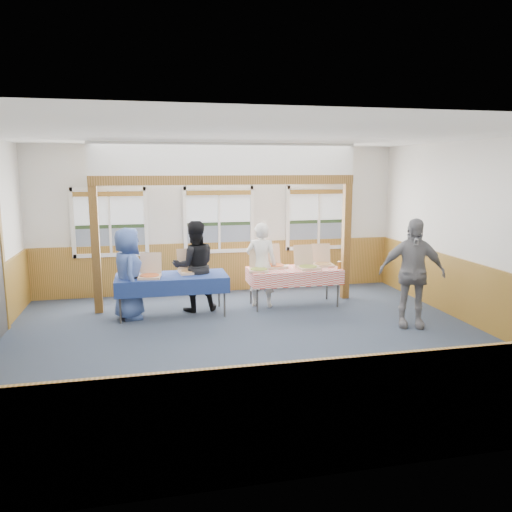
# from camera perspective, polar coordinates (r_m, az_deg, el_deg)

# --- Properties ---
(floor) EXTENTS (8.00, 8.00, 0.00)m
(floor) POSITION_cam_1_polar(r_m,az_deg,el_deg) (7.98, -0.46, -9.91)
(floor) COLOR #272F40
(floor) RESTS_ON ground
(ceiling) EXTENTS (8.00, 8.00, 0.00)m
(ceiling) POSITION_cam_1_polar(r_m,az_deg,el_deg) (7.51, -0.50, 13.68)
(ceiling) COLOR white
(ceiling) RESTS_ON wall_back
(wall_back) EXTENTS (8.00, 0.00, 8.00)m
(wall_back) POSITION_cam_1_polar(r_m,az_deg,el_deg) (11.00, -4.28, 4.17)
(wall_back) COLOR silver
(wall_back) RESTS_ON floor
(wall_front) EXTENTS (8.00, 0.00, 8.00)m
(wall_front) POSITION_cam_1_polar(r_m,az_deg,el_deg) (4.29, 9.33, -5.30)
(wall_front) COLOR silver
(wall_front) RESTS_ON floor
(wall_right) EXTENTS (0.00, 8.00, 8.00)m
(wall_right) POSITION_cam_1_polar(r_m,az_deg,el_deg) (9.27, 24.50, 2.18)
(wall_right) COLOR silver
(wall_right) RESTS_ON floor
(wainscot_back) EXTENTS (7.98, 0.05, 1.10)m
(wainscot_back) POSITION_cam_1_polar(r_m,az_deg,el_deg) (11.14, -4.20, -1.23)
(wainscot_back) COLOR brown
(wainscot_back) RESTS_ON floor
(wainscot_front) EXTENTS (7.98, 0.05, 1.10)m
(wainscot_front) POSITION_cam_1_polar(r_m,az_deg,el_deg) (4.70, 8.83, -17.67)
(wainscot_front) COLOR brown
(wainscot_front) RESTS_ON floor
(wainscot_right) EXTENTS (0.05, 6.98, 1.10)m
(wainscot_right) POSITION_cam_1_polar(r_m,az_deg,el_deg) (9.44, 23.92, -4.14)
(wainscot_right) COLOR brown
(wainscot_right) RESTS_ON floor
(window_left) EXTENTS (1.56, 0.10, 1.46)m
(window_left) POSITION_cam_1_polar(r_m,az_deg,el_deg) (10.87, -16.38, 4.13)
(window_left) COLOR white
(window_left) RESTS_ON wall_back
(window_mid) EXTENTS (1.56, 0.10, 1.46)m
(window_mid) POSITION_cam_1_polar(r_m,az_deg,el_deg) (10.95, -4.26, 4.56)
(window_mid) COLOR white
(window_mid) RESTS_ON wall_back
(window_right) EXTENTS (1.56, 0.10, 1.46)m
(window_right) POSITION_cam_1_polar(r_m,az_deg,el_deg) (11.51, 7.19, 4.77)
(window_right) COLOR white
(window_right) RESTS_ON wall_back
(post_left) EXTENTS (0.15, 0.15, 2.40)m
(post_left) POSITION_cam_1_polar(r_m,az_deg,el_deg) (9.80, -17.84, 0.62)
(post_left) COLOR #573C13
(post_left) RESTS_ON floor
(post_right) EXTENTS (0.15, 0.15, 2.40)m
(post_right) POSITION_cam_1_polar(r_m,az_deg,el_deg) (10.56, 10.26, 1.60)
(post_right) COLOR #573C13
(post_right) RESTS_ON floor
(cross_beam) EXTENTS (5.15, 0.18, 0.18)m
(cross_beam) POSITION_cam_1_polar(r_m,az_deg,el_deg) (9.76, -3.33, 8.67)
(cross_beam) COLOR #573C13
(cross_beam) RESTS_ON post_left
(table_left) EXTENTS (2.15, 1.18, 0.76)m
(table_left) POSITION_cam_1_polar(r_m,az_deg,el_deg) (9.40, -9.60, -2.49)
(table_left) COLOR #353535
(table_left) RESTS_ON floor
(table_right) EXTENTS (1.89, 1.01, 0.76)m
(table_right) POSITION_cam_1_polar(r_m,az_deg,el_deg) (9.93, 4.37, -1.74)
(table_right) COLOR #353535
(table_right) RESTS_ON floor
(pizza_box_a) EXTENTS (0.45, 0.52, 0.42)m
(pizza_box_a) POSITION_cam_1_polar(r_m,az_deg,el_deg) (9.26, -12.03, -2.02)
(pizza_box_a) COLOR #D7B58F
(pizza_box_a) RESTS_ON table_left
(pizza_box_b) EXTENTS (0.45, 0.53, 0.43)m
(pizza_box_b) POSITION_cam_1_polar(r_m,az_deg,el_deg) (9.55, -7.61, -1.51)
(pizza_box_b) COLOR #D7B58F
(pizza_box_b) RESTS_ON table_left
(pizza_box_c) EXTENTS (0.46, 0.52, 0.41)m
(pizza_box_c) POSITION_cam_1_polar(r_m,az_deg,el_deg) (9.62, 0.33, -1.35)
(pizza_box_c) COLOR #D7B58F
(pizza_box_c) RESTS_ON table_right
(pizza_box_d) EXTENTS (0.46, 0.54, 0.44)m
(pizza_box_d) POSITION_cam_1_polar(r_m,az_deg,el_deg) (9.99, 2.11, -0.92)
(pizza_box_d) COLOR #D7B58F
(pizza_box_d) RESTS_ON table_right
(pizza_box_e) EXTENTS (0.45, 0.53, 0.44)m
(pizza_box_e) POSITION_cam_1_polar(r_m,az_deg,el_deg) (9.90, 5.88, -1.06)
(pizza_box_e) COLOR #D7B58F
(pizza_box_e) RESTS_ON table_right
(pizza_box_f) EXTENTS (0.43, 0.51, 0.42)m
(pizza_box_f) POSITION_cam_1_polar(r_m,az_deg,el_deg) (10.24, 7.66, -0.74)
(pizza_box_f) COLOR #D7B58F
(pizza_box_f) RESTS_ON table_right
(veggie_tray) EXTENTS (0.40, 0.40, 0.09)m
(veggie_tray) POSITION_cam_1_polar(r_m,az_deg,el_deg) (9.38, -14.20, -2.17)
(veggie_tray) COLOR black
(veggie_tray) RESTS_ON table_left
(drink_glass) EXTENTS (0.07, 0.07, 0.15)m
(drink_glass) POSITION_cam_1_polar(r_m,az_deg,el_deg) (9.95, 9.49, -1.04)
(drink_glass) COLOR #9B5619
(drink_glass) RESTS_ON table_right
(woman_white) EXTENTS (0.72, 0.60, 1.68)m
(woman_white) POSITION_cam_1_polar(r_m,az_deg,el_deg) (9.82, 0.62, -1.02)
(woman_white) COLOR silver
(woman_white) RESTS_ON floor
(woman_black) EXTENTS (0.90, 0.73, 1.74)m
(woman_black) POSITION_cam_1_polar(r_m,az_deg,el_deg) (9.60, -7.04, -1.16)
(woman_black) COLOR black
(woman_black) RESTS_ON floor
(man_blue) EXTENTS (0.64, 0.88, 1.67)m
(man_blue) POSITION_cam_1_polar(r_m,az_deg,el_deg) (9.32, -14.40, -1.95)
(man_blue) COLOR #3D5699
(man_blue) RESTS_ON floor
(person_grey) EXTENTS (1.20, 0.80, 1.89)m
(person_grey) POSITION_cam_1_polar(r_m,az_deg,el_deg) (8.97, 17.39, -1.86)
(person_grey) COLOR slate
(person_grey) RESTS_ON floor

